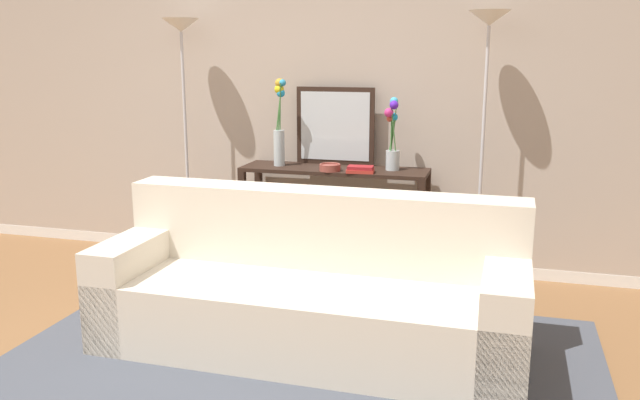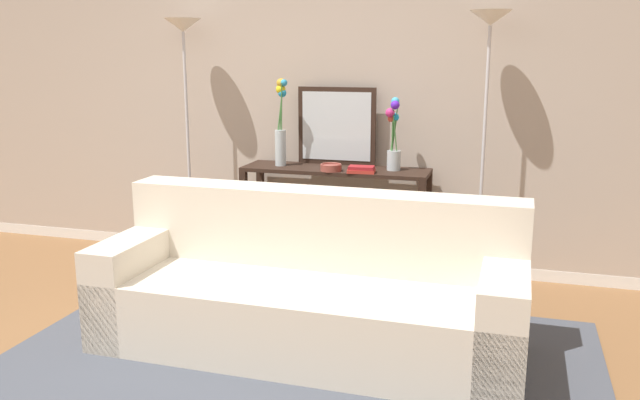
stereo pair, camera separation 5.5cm
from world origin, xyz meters
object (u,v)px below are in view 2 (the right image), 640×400
at_px(couch, 310,294).
at_px(vase_tall_flowers, 281,125).
at_px(console_table, 335,200).
at_px(wall_mirror, 337,126).
at_px(book_stack, 361,170).
at_px(vase_short_flowers, 394,138).
at_px(book_row_under_console, 284,261).
at_px(fruit_bowl, 331,167).
at_px(floor_lamp_left, 185,73).
at_px(floor_lamp_right, 488,74).

relative_size(couch, vase_tall_flowers, 3.64).
bearing_deg(couch, console_table, 98.81).
xyz_separation_m(wall_mirror, book_stack, (0.27, -0.30, -0.27)).
bearing_deg(vase_short_flowers, console_table, -175.07).
distance_m(wall_mirror, book_row_under_console, 1.14).
bearing_deg(couch, fruit_bowl, 99.76).
xyz_separation_m(vase_tall_flowers, book_stack, (0.66, -0.14, -0.28)).
bearing_deg(console_table, book_row_under_console, 180.00).
bearing_deg(floor_lamp_left, vase_short_flowers, 2.17).
bearing_deg(book_row_under_console, vase_tall_flowers, 172.70).
xyz_separation_m(vase_short_flowers, fruit_bowl, (-0.43, -0.16, -0.21)).
bearing_deg(book_stack, floor_lamp_left, 175.66).
height_order(vase_short_flowers, book_row_under_console, vase_short_flowers).
bearing_deg(fruit_bowl, console_table, 89.89).
bearing_deg(couch, book_row_under_console, 115.40).
bearing_deg(book_stack, vase_tall_flowers, 168.38).
xyz_separation_m(vase_tall_flowers, fruit_bowl, (0.43, -0.13, -0.28)).
bearing_deg(floor_lamp_right, wall_mirror, 170.28).
xyz_separation_m(book_stack, book_row_under_console, (-0.64, 0.13, -0.79)).
bearing_deg(floor_lamp_right, console_table, 178.66).
xyz_separation_m(couch, wall_mirror, (-0.24, 1.46, 0.80)).
height_order(fruit_bowl, book_stack, fruit_bowl).
bearing_deg(floor_lamp_left, wall_mirror, 9.26).
bearing_deg(book_row_under_console, vase_short_flowers, 2.50).
relative_size(console_table, book_row_under_console, 4.40).
relative_size(console_table, floor_lamp_right, 0.72).
relative_size(vase_tall_flowers, fruit_bowl, 4.24).
distance_m(couch, floor_lamp_left, 2.24).
bearing_deg(vase_short_flowers, book_stack, -139.39).
bearing_deg(book_row_under_console, book_stack, -11.73).
bearing_deg(console_table, fruit_bowl, -90.11).
xyz_separation_m(console_table, book_row_under_console, (-0.41, 0.00, -0.52)).
relative_size(vase_short_flowers, book_row_under_console, 1.66).
xyz_separation_m(couch, book_row_under_console, (-0.62, 1.30, -0.26)).
height_order(couch, console_table, couch).
relative_size(console_table, fruit_bowl, 9.05).
distance_m(vase_tall_flowers, vase_short_flowers, 0.86).
bearing_deg(vase_tall_flowers, book_row_under_console, -7.30).
relative_size(console_table, floor_lamp_left, 0.73).
height_order(floor_lamp_right, book_row_under_console, floor_lamp_right).
relative_size(vase_tall_flowers, book_row_under_console, 2.06).
bearing_deg(book_stack, book_row_under_console, 168.27).
relative_size(couch, vase_short_flowers, 4.51).
distance_m(console_table, floor_lamp_left, 1.52).
distance_m(floor_lamp_left, wall_mirror, 1.24).
distance_m(floor_lamp_left, vase_short_flowers, 1.69).
distance_m(couch, wall_mirror, 1.68).
height_order(vase_tall_flowers, book_stack, vase_tall_flowers).
bearing_deg(vase_short_flowers, couch, -99.57).
height_order(couch, wall_mirror, wall_mirror).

